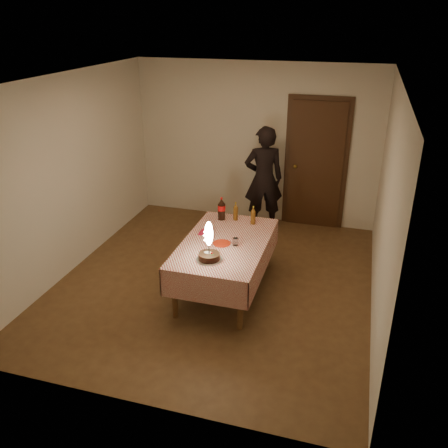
% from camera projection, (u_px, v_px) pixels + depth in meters
% --- Properties ---
extents(ground, '(4.00, 4.50, 0.01)m').
position_uv_depth(ground, '(215.00, 281.00, 6.31)').
color(ground, brown).
rests_on(ground, ground).
extents(room_shell, '(4.04, 4.54, 2.62)m').
position_uv_depth(room_shell, '(219.00, 160.00, 5.68)').
color(room_shell, beige).
rests_on(room_shell, ground).
extents(dining_table, '(1.02, 1.72, 0.69)m').
position_uv_depth(dining_table, '(225.00, 248.00, 5.87)').
color(dining_table, brown).
rests_on(dining_table, ground).
extents(birthday_cake, '(0.30, 0.30, 0.47)m').
position_uv_depth(birthday_cake, '(209.00, 249.00, 5.36)').
color(birthday_cake, white).
rests_on(birthday_cake, dining_table).
extents(red_plate, '(0.22, 0.22, 0.01)m').
position_uv_depth(red_plate, '(222.00, 243.00, 5.79)').
color(red_plate, '#B2230C').
rests_on(red_plate, dining_table).
extents(red_cup, '(0.08, 0.08, 0.10)m').
position_uv_depth(red_cup, '(211.00, 235.00, 5.89)').
color(red_cup, red).
rests_on(red_cup, dining_table).
extents(clear_cup, '(0.07, 0.07, 0.09)m').
position_uv_depth(clear_cup, '(235.00, 242.00, 5.74)').
color(clear_cup, silver).
rests_on(clear_cup, dining_table).
extents(napkin_stack, '(0.15, 0.15, 0.02)m').
position_uv_depth(napkin_stack, '(206.00, 233.00, 6.05)').
color(napkin_stack, '#A3122C').
rests_on(napkin_stack, dining_table).
extents(cola_bottle, '(0.10, 0.10, 0.32)m').
position_uv_depth(cola_bottle, '(222.00, 209.00, 6.40)').
color(cola_bottle, black).
rests_on(cola_bottle, dining_table).
extents(amber_bottle_left, '(0.06, 0.06, 0.25)m').
position_uv_depth(amber_bottle_left, '(236.00, 212.00, 6.40)').
color(amber_bottle_left, '#5C360F').
rests_on(amber_bottle_left, dining_table).
extents(amber_bottle_right, '(0.06, 0.06, 0.25)m').
position_uv_depth(amber_bottle_right, '(253.00, 216.00, 6.28)').
color(amber_bottle_right, '#5C360F').
rests_on(amber_bottle_right, dining_table).
extents(photographer, '(0.72, 0.60, 1.70)m').
position_uv_depth(photographer, '(264.00, 179.00, 7.51)').
color(photographer, black).
rests_on(photographer, ground).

